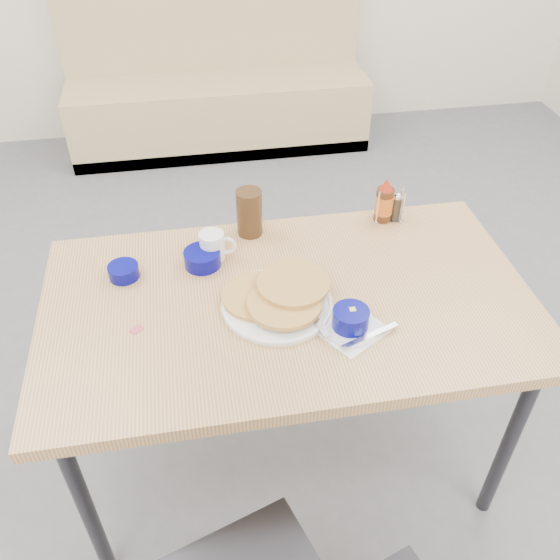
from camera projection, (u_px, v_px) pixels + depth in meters
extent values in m
plane|color=slate|center=(300.00, 516.00, 1.99)|extent=(6.00, 6.00, 0.00)
cube|color=tan|center=(220.00, 112.00, 3.90)|extent=(1.90, 0.55, 0.45)
cube|color=tan|center=(211.00, 24.00, 3.74)|extent=(1.90, 0.12, 1.00)
cube|color=#2D2D33|center=(222.00, 138.00, 4.02)|extent=(1.90, 0.55, 0.08)
cube|color=tan|center=(289.00, 304.00, 1.70)|extent=(1.40, 0.80, 0.04)
cylinder|color=#2D2D33|center=(87.00, 509.00, 1.62)|extent=(0.04, 0.04, 0.72)
cylinder|color=#2D2D33|center=(509.00, 443.00, 1.79)|extent=(0.04, 0.04, 0.72)
cylinder|color=#2D2D33|center=(100.00, 343.00, 2.11)|extent=(0.04, 0.04, 0.72)
cylinder|color=#2D2D33|center=(432.00, 303.00, 2.27)|extent=(0.04, 0.04, 0.72)
cylinder|color=white|center=(277.00, 305.00, 1.66)|extent=(0.31, 0.31, 0.02)
cylinder|color=tan|center=(258.00, 296.00, 1.66)|extent=(0.21, 0.21, 0.01)
cylinder|color=tan|center=(284.00, 304.00, 1.62)|extent=(0.21, 0.21, 0.01)
cylinder|color=tan|center=(293.00, 283.00, 1.66)|extent=(0.21, 0.21, 0.01)
cube|color=silver|center=(315.00, 320.00, 1.60)|extent=(0.05, 0.14, 0.01)
cylinder|color=white|center=(212.00, 246.00, 1.81)|extent=(0.08, 0.08, 0.09)
cylinder|color=black|center=(211.00, 235.00, 1.78)|extent=(0.07, 0.07, 0.00)
torus|color=white|center=(226.00, 246.00, 1.81)|extent=(0.07, 0.02, 0.06)
cube|color=white|center=(350.00, 328.00, 1.59)|extent=(0.22, 0.22, 0.00)
cylinder|color=white|center=(350.00, 327.00, 1.59)|extent=(0.15, 0.15, 0.01)
cylinder|color=#04066D|center=(351.00, 318.00, 1.57)|extent=(0.10, 0.10, 0.05)
cylinder|color=white|center=(351.00, 312.00, 1.56)|extent=(0.09, 0.09, 0.01)
cube|color=#F4DB60|center=(353.00, 310.00, 1.56)|extent=(0.02, 0.02, 0.01)
cube|color=silver|center=(370.00, 336.00, 1.56)|extent=(0.17, 0.08, 0.00)
cylinder|color=#04066D|center=(124.00, 271.00, 1.75)|extent=(0.09, 0.09, 0.04)
cylinder|color=#04066D|center=(202.00, 258.00, 1.79)|extent=(0.11, 0.11, 0.05)
cylinder|color=#392412|center=(249.00, 213.00, 1.89)|extent=(0.10, 0.10, 0.16)
cube|color=silver|center=(388.00, 218.00, 2.00)|extent=(0.11, 0.07, 0.00)
cylinder|color=silver|center=(378.00, 207.00, 1.94)|extent=(0.01, 0.01, 0.11)
cylinder|color=silver|center=(403.00, 207.00, 1.94)|extent=(0.01, 0.01, 0.11)
cylinder|color=silver|center=(377.00, 200.00, 1.97)|extent=(0.01, 0.01, 0.11)
cylinder|color=silver|center=(401.00, 200.00, 1.97)|extent=(0.01, 0.01, 0.11)
cylinder|color=silver|center=(382.00, 208.00, 1.97)|extent=(0.03, 0.03, 0.08)
cylinder|color=#3F3326|center=(396.00, 208.00, 1.97)|extent=(0.03, 0.03, 0.08)
cylinder|color=#47230F|center=(384.00, 205.00, 1.96)|extent=(0.06, 0.06, 0.12)
cylinder|color=orange|center=(384.00, 204.00, 1.96)|extent=(0.06, 0.06, 0.07)
cone|color=#AB2510|center=(387.00, 184.00, 1.91)|extent=(0.04, 0.04, 0.04)
cube|color=#CC444F|center=(137.00, 330.00, 1.59)|extent=(0.04, 0.04, 0.00)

